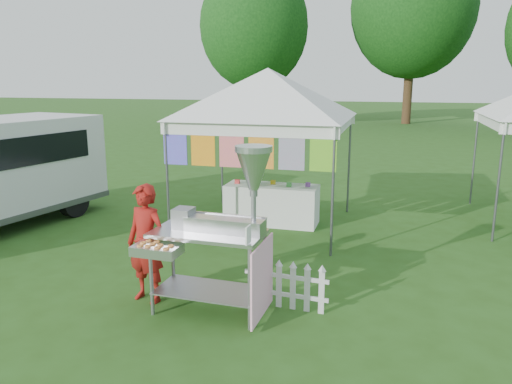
% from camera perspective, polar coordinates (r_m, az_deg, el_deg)
% --- Properties ---
extents(ground, '(120.00, 120.00, 0.00)m').
position_cam_1_polar(ground, '(6.68, -6.25, -12.04)').
color(ground, '#284E16').
rests_on(ground, ground).
extents(canopy_main, '(4.24, 4.24, 3.45)m').
position_cam_1_polar(canopy_main, '(9.40, 1.37, 13.93)').
color(canopy_main, '#59595E').
rests_on(canopy_main, ground).
extents(tree_left, '(6.40, 6.40, 9.53)m').
position_cam_1_polar(tree_left, '(30.91, -0.21, 18.42)').
color(tree_left, '#3C2A16').
rests_on(tree_left, ground).
extents(tree_mid, '(7.60, 7.60, 11.52)m').
position_cam_1_polar(tree_mid, '(33.91, 17.54, 19.58)').
color(tree_mid, '#3C2A16').
rests_on(tree_mid, ground).
extents(donut_cart, '(1.52, 0.98, 2.07)m').
position_cam_1_polar(donut_cart, '(5.83, -3.65, -2.98)').
color(donut_cart, gray).
rests_on(donut_cart, ground).
extents(vendor, '(0.63, 0.48, 1.53)m').
position_cam_1_polar(vendor, '(6.49, -12.44, -5.78)').
color(vendor, maroon).
rests_on(vendor, ground).
extents(picket_fence, '(1.08, 0.11, 0.56)m').
position_cam_1_polar(picket_fence, '(6.30, 3.43, -10.73)').
color(picket_fence, silver).
rests_on(picket_fence, ground).
extents(display_table, '(1.80, 0.70, 0.77)m').
position_cam_1_polar(display_table, '(9.83, 1.80, -1.42)').
color(display_table, white).
rests_on(display_table, ground).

